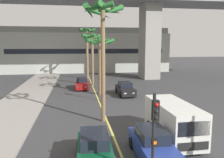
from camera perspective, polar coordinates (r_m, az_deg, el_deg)
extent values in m
cube|color=#DBCC4C|center=(25.51, -3.50, -5.04)|extent=(0.14, 56.00, 0.01)
cube|color=gray|center=(42.01, 9.32, 9.16)|extent=(2.80, 4.40, 13.13)
cube|color=#ADB2A8|center=(52.90, -6.47, 6.55)|extent=(36.86, 8.00, 8.54)
cube|color=gray|center=(52.97, -6.55, 11.81)|extent=(36.13, 7.20, 1.20)
cube|color=black|center=(48.87, -6.26, 6.90)|extent=(33.18, 0.04, 1.00)
cube|color=maroon|center=(31.58, -7.43, -1.42)|extent=(1.85, 4.16, 0.80)
cube|color=black|center=(31.62, -7.46, -0.16)|extent=(1.47, 2.10, 0.60)
cube|color=#F2EDCC|center=(29.59, -6.57, -1.97)|extent=(0.24, 0.09, 0.14)
cube|color=#F2EDCC|center=(29.60, -8.38, -2.00)|extent=(0.24, 0.09, 0.14)
cylinder|color=black|center=(30.37, -5.92, -2.28)|extent=(0.24, 0.65, 0.64)
cylinder|color=black|center=(30.40, -8.97, -2.33)|extent=(0.24, 0.65, 0.64)
cylinder|color=black|center=(32.88, -6.00, -1.47)|extent=(0.24, 0.65, 0.64)
cylinder|color=black|center=(32.90, -8.81, -1.51)|extent=(0.24, 0.65, 0.64)
cube|color=#0C4728|center=(12.11, -4.37, -17.79)|extent=(1.82, 4.15, 0.80)
cube|color=black|center=(11.97, -4.45, -14.55)|extent=(1.45, 2.09, 0.60)
cylinder|color=black|center=(13.43, -1.06, -16.26)|extent=(0.24, 0.65, 0.64)
cylinder|color=black|center=(13.36, -8.26, -16.47)|extent=(0.24, 0.65, 0.64)
cube|color=navy|center=(12.80, 10.04, -16.41)|extent=(1.72, 4.11, 0.80)
cube|color=black|center=(12.66, 9.89, -13.34)|extent=(1.41, 2.06, 0.60)
cylinder|color=black|center=(14.25, 11.51, -14.93)|extent=(0.22, 0.64, 0.64)
cylinder|color=black|center=(13.81, 4.96, -15.57)|extent=(0.22, 0.64, 0.64)
cube|color=black|center=(27.50, 3.31, -2.82)|extent=(1.77, 4.13, 0.80)
cube|color=black|center=(27.52, 3.25, -1.38)|extent=(1.43, 2.07, 0.60)
cube|color=#F2EDCC|center=(25.69, 5.36, -3.53)|extent=(0.24, 0.08, 0.14)
cube|color=#F2EDCC|center=(25.46, 3.32, -3.62)|extent=(0.24, 0.08, 0.14)
cylinder|color=black|center=(26.54, 5.64, -3.83)|extent=(0.23, 0.64, 0.64)
cylinder|color=black|center=(26.16, 2.22, -3.98)|extent=(0.23, 0.64, 0.64)
cylinder|color=black|center=(28.95, 4.29, -2.79)|extent=(0.23, 0.64, 0.64)
cylinder|color=black|center=(28.60, 1.15, -2.91)|extent=(0.23, 0.64, 0.64)
cube|color=silver|center=(15.04, 14.89, -9.75)|extent=(2.03, 5.21, 2.10)
cube|color=black|center=(12.77, 19.71, -11.61)|extent=(1.80, 0.09, 0.80)
cube|color=black|center=(13.06, 19.64, -15.53)|extent=(1.70, 0.07, 0.44)
cylinder|color=black|center=(14.48, 20.90, -14.68)|extent=(0.26, 0.76, 0.76)
cylinder|color=black|center=(13.67, 13.72, -15.76)|extent=(0.26, 0.76, 0.76)
cylinder|color=black|center=(17.05, 15.57, -10.89)|extent=(0.26, 0.76, 0.76)
cylinder|color=black|center=(16.38, 9.40, -11.50)|extent=(0.26, 0.76, 0.76)
cylinder|color=black|center=(9.09, 10.21, -16.61)|extent=(0.12, 0.12, 4.20)
cube|color=black|center=(8.44, 10.79, -7.72)|extent=(0.24, 0.20, 0.76)
sphere|color=red|center=(8.28, 11.07, -6.31)|extent=(0.14, 0.14, 0.14)
sphere|color=black|center=(8.35, 11.02, -7.90)|extent=(0.14, 0.14, 0.14)
sphere|color=black|center=(8.42, 10.98, -9.47)|extent=(0.14, 0.14, 0.14)
cube|color=black|center=(8.86, 10.53, -15.17)|extent=(0.20, 0.16, 0.24)
cube|color=orange|center=(8.79, 10.71, -15.36)|extent=(0.12, 0.03, 0.12)
cylinder|color=black|center=(24.28, -2.21, -0.67)|extent=(0.12, 0.12, 4.20)
cube|color=black|center=(23.95, -2.19, 2.82)|extent=(0.24, 0.20, 0.76)
sphere|color=red|center=(23.83, -2.17, 3.37)|extent=(0.14, 0.14, 0.14)
sphere|color=black|center=(23.85, -2.16, 2.80)|extent=(0.14, 0.14, 0.14)
sphere|color=black|center=(23.87, -2.16, 2.23)|extent=(0.14, 0.14, 0.14)
cube|color=black|center=(24.11, -2.18, -0.01)|extent=(0.20, 0.16, 0.24)
cube|color=orange|center=(24.03, -2.16, -0.04)|extent=(0.12, 0.03, 0.12)
cylinder|color=brown|center=(33.93, -4.88, 4.46)|extent=(0.37, 0.37, 7.22)
sphere|color=#236028|center=(33.89, -4.96, 10.81)|extent=(0.60, 0.60, 0.60)
cone|color=#236028|center=(34.05, -3.11, 10.30)|extent=(0.61, 2.24, 1.02)
cone|color=#236028|center=(34.91, -4.40, 10.40)|extent=(2.22, 1.24, 0.84)
cone|color=#236028|center=(34.75, -6.04, 10.21)|extent=(2.10, 1.57, 1.03)
cone|color=#236028|center=(33.75, -6.82, 10.39)|extent=(0.57, 2.24, 0.90)
cone|color=#236028|center=(32.95, -5.95, 10.28)|extent=(2.06, 1.63, 1.07)
cone|color=#236028|center=(32.90, -4.11, 10.32)|extent=(2.21, 1.24, 1.06)
cylinder|color=brown|center=(17.44, -2.24, 3.03)|extent=(0.33, 0.33, 8.59)
sphere|color=#236028|center=(17.59, -2.33, 17.61)|extent=(0.60, 0.60, 0.60)
cone|color=#236028|center=(17.76, 1.03, 16.82)|extent=(0.56, 2.09, 0.85)
cone|color=#236028|center=(18.39, -0.45, 16.53)|extent=(1.84, 1.70, 0.85)
cone|color=#236028|center=(18.49, -3.28, 16.03)|extent=(2.10, 0.81, 1.09)
cone|color=#236028|center=(17.79, -5.62, 16.27)|extent=(1.12, 2.08, 1.10)
cone|color=#236028|center=(16.94, -5.07, 17.30)|extent=(1.50, 1.97, 0.80)
cone|color=#236028|center=(16.58, -3.17, 17.35)|extent=(2.09, 1.12, 0.88)
cone|color=#236028|center=(16.96, 0.55, 16.80)|extent=(1.73, 1.80, 1.06)
cylinder|color=brown|center=(40.86, -6.20, 6.01)|extent=(0.44, 0.44, 8.52)
sphere|color=#236028|center=(40.91, -6.30, 12.20)|extent=(0.60, 0.60, 0.60)
cone|color=#236028|center=(40.85, -4.80, 11.75)|extent=(0.65, 2.15, 1.06)
cone|color=#236028|center=(41.87, -5.76, 11.82)|extent=(2.12, 1.26, 0.86)
cone|color=#236028|center=(41.84, -6.92, 11.82)|extent=(2.13, 1.23, 0.83)
cone|color=#236028|center=(40.78, -7.77, 11.77)|extent=(0.60, 2.15, 0.99)
cone|color=#236028|center=(39.98, -7.00, 11.88)|extent=(2.06, 1.46, 0.96)
cone|color=#236028|center=(40.01, -5.51, 11.93)|extent=(2.08, 1.39, 0.93)
cylinder|color=brown|center=(27.40, -3.00, 2.68)|extent=(0.46, 0.46, 6.40)
sphere|color=#236028|center=(27.27, -3.05, 9.69)|extent=(0.60, 0.60, 0.60)
cone|color=#236028|center=(27.44, -0.65, 9.15)|extent=(0.50, 2.34, 0.94)
cone|color=#236028|center=(28.32, -2.12, 9.18)|extent=(2.25, 1.52, 0.89)
cone|color=#236028|center=(28.16, -4.54, 9.21)|extent=(2.19, 1.65, 0.85)
cone|color=#236028|center=(27.28, -5.48, 9.13)|extent=(0.66, 2.36, 0.93)
cone|color=#236028|center=(26.18, -3.80, 9.03)|extent=(2.30, 1.32, 1.05)
cone|color=#236028|center=(26.42, -1.38, 9.04)|extent=(2.14, 1.71, 1.05)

